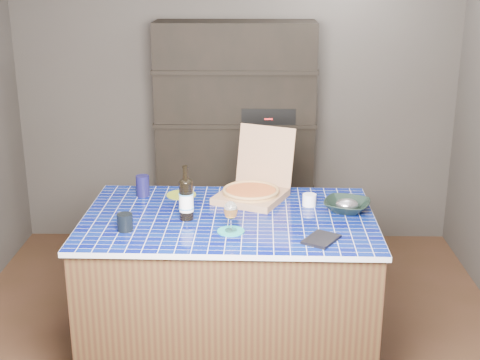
{
  "coord_description": "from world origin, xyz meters",
  "views": [
    {
      "loc": [
        0.12,
        -3.51,
        2.21
      ],
      "look_at": [
        0.06,
        0.0,
        1.07
      ],
      "focal_mm": 50.0,
      "sensor_mm": 36.0,
      "label": 1
    }
  ],
  "objects_px": {
    "pizza_box": "(253,190)",
    "wine_glass": "(231,211)",
    "mead_bottle": "(186,198)",
    "kitchen_island": "(229,288)",
    "bowl": "(347,206)",
    "dvd_case": "(321,239)"
  },
  "relations": [
    {
      "from": "kitchen_island",
      "to": "mead_bottle",
      "type": "relative_size",
      "value": 5.31
    },
    {
      "from": "mead_bottle",
      "to": "bowl",
      "type": "height_order",
      "value": "mead_bottle"
    },
    {
      "from": "pizza_box",
      "to": "bowl",
      "type": "relative_size",
      "value": 2.15
    },
    {
      "from": "bowl",
      "to": "wine_glass",
      "type": "bearing_deg",
      "value": -153.88
    },
    {
      "from": "pizza_box",
      "to": "bowl",
      "type": "distance_m",
      "value": 0.57
    },
    {
      "from": "dvd_case",
      "to": "pizza_box",
      "type": "bearing_deg",
      "value": 151.02
    },
    {
      "from": "mead_bottle",
      "to": "kitchen_island",
      "type": "bearing_deg",
      "value": 11.18
    },
    {
      "from": "dvd_case",
      "to": "mead_bottle",
      "type": "bearing_deg",
      "value": -169.98
    },
    {
      "from": "kitchen_island",
      "to": "mead_bottle",
      "type": "xyz_separation_m",
      "value": [
        -0.23,
        -0.05,
        0.56
      ]
    },
    {
      "from": "kitchen_island",
      "to": "dvd_case",
      "type": "xyz_separation_m",
      "value": [
        0.48,
        -0.33,
        0.45
      ]
    },
    {
      "from": "pizza_box",
      "to": "mead_bottle",
      "type": "height_order",
      "value": "pizza_box"
    },
    {
      "from": "pizza_box",
      "to": "wine_glass",
      "type": "relative_size",
      "value": 3.37
    },
    {
      "from": "mead_bottle",
      "to": "dvd_case",
      "type": "bearing_deg",
      "value": -21.93
    },
    {
      "from": "kitchen_island",
      "to": "bowl",
      "type": "relative_size",
      "value": 6.38
    },
    {
      "from": "wine_glass",
      "to": "dvd_case",
      "type": "relative_size",
      "value": 0.85
    },
    {
      "from": "kitchen_island",
      "to": "dvd_case",
      "type": "relative_size",
      "value": 8.46
    },
    {
      "from": "pizza_box",
      "to": "kitchen_island",
      "type": "bearing_deg",
      "value": -90.19
    },
    {
      "from": "dvd_case",
      "to": "bowl",
      "type": "xyz_separation_m",
      "value": [
        0.18,
        0.42,
        0.02
      ]
    },
    {
      "from": "pizza_box",
      "to": "wine_glass",
      "type": "bearing_deg",
      "value": -78.65
    },
    {
      "from": "mead_bottle",
      "to": "pizza_box",
      "type": "bearing_deg",
      "value": 43.3
    },
    {
      "from": "kitchen_island",
      "to": "pizza_box",
      "type": "distance_m",
      "value": 0.59
    },
    {
      "from": "wine_glass",
      "to": "dvd_case",
      "type": "bearing_deg",
      "value": -13.38
    }
  ]
}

